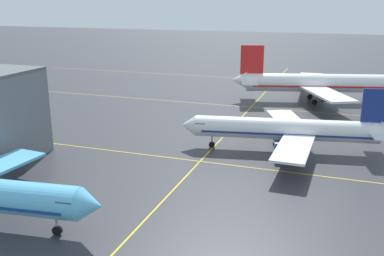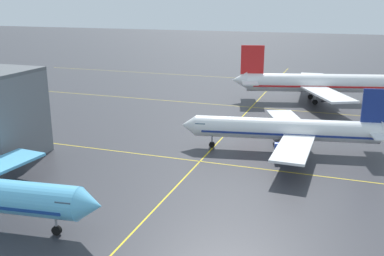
{
  "view_description": "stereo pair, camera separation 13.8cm",
  "coord_description": "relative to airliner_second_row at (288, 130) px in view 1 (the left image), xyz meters",
  "views": [
    {
      "loc": [
        18.49,
        -23.31,
        22.29
      ],
      "look_at": [
        -2.48,
        36.81,
        3.77
      ],
      "focal_mm": 41.29,
      "sensor_mm": 36.0,
      "label": 1
    },
    {
      "loc": [
        18.62,
        -23.26,
        22.29
      ],
      "look_at": [
        -2.48,
        36.81,
        3.77
      ],
      "focal_mm": 41.29,
      "sensor_mm": 36.0,
      "label": 2
    }
  ],
  "objects": [
    {
      "name": "taxiway_markings",
      "position": [
        -11.16,
        8.99,
        -3.43
      ],
      "size": [
        152.42,
        154.99,
        0.01
      ],
      "color": "yellow",
      "rests_on": "ground"
    },
    {
      "name": "airliner_second_row",
      "position": [
        0.0,
        0.0,
        0.0
      ],
      "size": [
        32.25,
        27.44,
        10.06
      ],
      "color": "white",
      "rests_on": "ground"
    },
    {
      "name": "airliner_third_row",
      "position": [
        2.4,
        36.68,
        0.88
      ],
      "size": [
        40.08,
        34.14,
        12.63
      ],
      "color": "white",
      "rests_on": "ground"
    }
  ]
}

